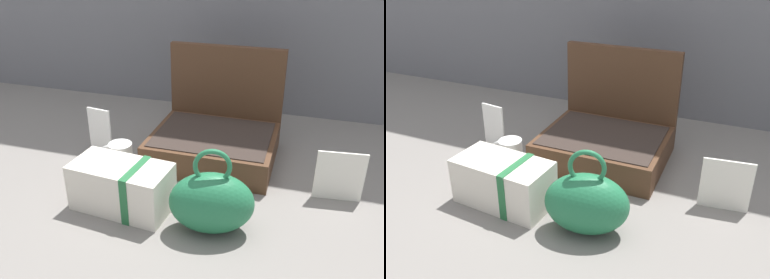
% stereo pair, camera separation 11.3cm
% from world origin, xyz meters
% --- Properties ---
extents(ground_plane, '(6.00, 6.00, 0.00)m').
position_xyz_m(ground_plane, '(0.00, 0.00, 0.00)').
color(ground_plane, slate).
extents(open_suitcase, '(0.37, 0.32, 0.32)m').
position_xyz_m(open_suitcase, '(0.06, 0.15, 0.07)').
color(open_suitcase, '#4C301E').
rests_on(open_suitcase, ground_plane).
extents(teal_pouch_handbag, '(0.22, 0.15, 0.22)m').
position_xyz_m(teal_pouch_handbag, '(0.14, -0.22, 0.08)').
color(teal_pouch_handbag, '#237247').
rests_on(teal_pouch_handbag, ground_plane).
extents(cream_toiletry_bag, '(0.26, 0.15, 0.13)m').
position_xyz_m(cream_toiletry_bag, '(-0.10, -0.20, 0.06)').
color(cream_toiletry_bag, silver).
rests_on(cream_toiletry_bag, ground_plane).
extents(coffee_mug, '(0.10, 0.07, 0.08)m').
position_xyz_m(coffee_mug, '(-0.20, -0.02, 0.04)').
color(coffee_mug, white).
rests_on(coffee_mug, ground_plane).
extents(info_card_left, '(0.12, 0.02, 0.14)m').
position_xyz_m(info_card_left, '(0.42, -0.00, 0.07)').
color(info_card_left, white).
rests_on(info_card_left, ground_plane).
extents(poster_card_right, '(0.08, 0.02, 0.16)m').
position_xyz_m(poster_card_right, '(-0.29, 0.04, 0.08)').
color(poster_card_right, white).
rests_on(poster_card_right, ground_plane).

